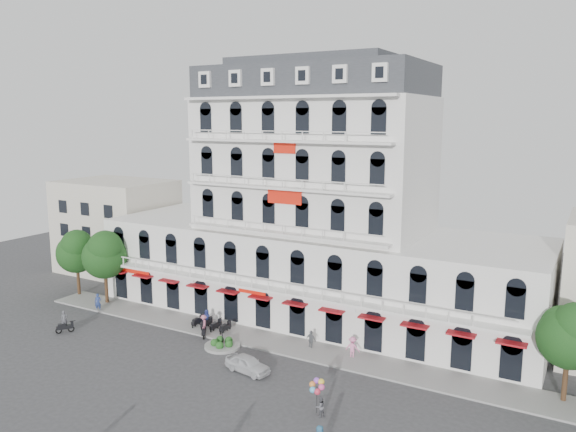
% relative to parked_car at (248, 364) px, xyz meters
% --- Properties ---
extents(ground, '(120.00, 120.00, 0.00)m').
position_rel_parked_car_xyz_m(ground, '(-1.64, -3.02, -0.68)').
color(ground, '#38383A').
rests_on(ground, ground).
extents(sidewalk, '(53.00, 4.00, 0.16)m').
position_rel_parked_car_xyz_m(sidewalk, '(-1.64, 5.98, -0.60)').
color(sidewalk, gray).
rests_on(sidewalk, ground).
extents(main_building, '(45.00, 15.00, 25.80)m').
position_rel_parked_car_xyz_m(main_building, '(-1.64, 14.98, 9.29)').
color(main_building, silver).
rests_on(main_building, ground).
extents(flank_building_west, '(14.00, 10.00, 12.00)m').
position_rel_parked_car_xyz_m(flank_building_west, '(-31.64, 16.98, 5.32)').
color(flank_building_west, beige).
rests_on(flank_building_west, ground).
extents(traffic_island, '(3.20, 3.20, 1.60)m').
position_rel_parked_car_xyz_m(traffic_island, '(-4.64, 2.98, -0.42)').
color(traffic_island, gray).
rests_on(traffic_island, ground).
extents(parked_scooter_row, '(4.40, 1.80, 1.10)m').
position_rel_parked_car_xyz_m(parked_scooter_row, '(-7.99, 5.78, -0.68)').
color(parked_scooter_row, black).
rests_on(parked_scooter_row, ground).
extents(tree_west_outer, '(4.50, 4.48, 7.76)m').
position_rel_parked_car_xyz_m(tree_west_outer, '(-27.59, 6.96, 4.67)').
color(tree_west_outer, '#382314').
rests_on(tree_west_outer, ground).
extents(tree_west_inner, '(4.76, 4.76, 8.25)m').
position_rel_parked_car_xyz_m(tree_west_inner, '(-22.59, 6.46, 5.01)').
color(tree_west_inner, '#382314').
rests_on(tree_west_inner, ground).
extents(tree_east_inner, '(4.40, 4.37, 7.57)m').
position_rel_parked_car_xyz_m(tree_east_inner, '(22.41, 6.96, 4.54)').
color(tree_east_inner, '#382314').
rests_on(tree_east_inner, ground).
extents(parked_car, '(4.17, 2.20, 1.35)m').
position_rel_parked_car_xyz_m(parked_car, '(0.00, 0.00, 0.00)').
color(parked_car, silver).
rests_on(parked_car, ground).
extents(rider_west, '(1.17, 1.44, 2.17)m').
position_rel_parked_car_xyz_m(rider_west, '(-19.66, -1.51, 0.30)').
color(rider_west, black).
rests_on(rider_west, ground).
extents(rider_center, '(1.12, 1.49, 2.13)m').
position_rel_parked_car_xyz_m(rider_center, '(-7.55, 4.10, 0.44)').
color(rider_center, black).
rests_on(rider_center, ground).
extents(pedestrian_left, '(0.93, 0.77, 1.63)m').
position_rel_parked_car_xyz_m(pedestrian_left, '(-9.02, 6.48, 0.14)').
color(pedestrian_left, navy).
rests_on(pedestrian_left, ground).
extents(pedestrian_mid, '(1.07, 0.63, 1.70)m').
position_rel_parked_car_xyz_m(pedestrian_mid, '(2.38, 6.48, 0.18)').
color(pedestrian_mid, slate).
rests_on(pedestrian_mid, ground).
extents(pedestrian_right, '(1.28, 0.80, 1.90)m').
position_rel_parked_car_xyz_m(pedestrian_right, '(6.31, 6.48, 0.28)').
color(pedestrian_right, pink).
rests_on(pedestrian_right, ground).
extents(pedestrian_far, '(0.82, 0.73, 1.88)m').
position_rel_parked_car_xyz_m(pedestrian_far, '(-21.64, 4.33, 0.26)').
color(pedestrian_far, navy).
rests_on(pedestrian_far, ground).
extents(balloon_vendor, '(1.38, 1.27, 2.45)m').
position_rel_parked_car_xyz_m(balloon_vendor, '(7.86, -3.15, 0.65)').
color(balloon_vendor, slate).
rests_on(balloon_vendor, ground).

